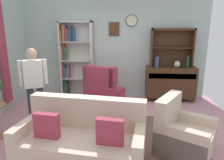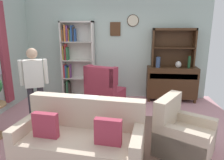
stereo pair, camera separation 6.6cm
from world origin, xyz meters
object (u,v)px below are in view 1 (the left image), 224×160
armchair_floral (182,135)px  wingback_chair (103,92)px  sideboard (170,82)px  bookshelf (74,59)px  person_reading (34,83)px  sideboard_hutch (172,42)px  bottle_wine (188,62)px  vase_tall (157,62)px  vase_round (177,64)px  coffee_table (89,113)px  book_stack (88,110)px  couch_floral (82,141)px

armchair_floral → wingback_chair: 2.35m
sideboard → wingback_chair: bearing=-159.7°
bookshelf → person_reading: 1.93m
sideboard_hutch → person_reading: size_ratio=0.71×
wingback_chair → person_reading: bearing=-135.2°
bottle_wine → person_reading: (-3.31, -1.72, -0.17)m
vase_tall → vase_round: vase_tall is taller
wingback_chair → armchair_floral: bearing=-50.9°
sideboard_hutch → coffee_table: (-1.85, -2.00, -1.21)m
bottle_wine → book_stack: (-2.25, -1.86, -0.63)m
person_reading → book_stack: bearing=-7.4°
vase_round → couch_floral: 3.41m
bookshelf → coffee_table: size_ratio=2.62×
sideboard → book_stack: 2.69m
vase_tall → bottle_wine: size_ratio=0.90×
sideboard_hutch → vase_round: 0.60m
coffee_table → bottle_wine: bearing=38.9°
bookshelf → book_stack: size_ratio=10.80×
wingback_chair → coffee_table: 1.26m
armchair_floral → person_reading: bearing=166.3°
person_reading → book_stack: size_ratio=8.03×
vase_tall → coffee_table: 2.43m
bookshelf → couch_floral: bookshelf is taller
sideboard_hutch → bottle_wine: bearing=-27.0°
couch_floral → armchair_floral: 1.56m
sideboard → vase_tall: size_ratio=4.68×
vase_round → armchair_floral: 2.53m
bottle_wine → couch_floral: bottle_wine is taller
sideboard_hutch → person_reading: 3.56m
sideboard → bottle_wine: 0.69m
vase_round → person_reading: 3.52m
sideboard → couch_floral: bearing=-122.2°
vase_round → vase_tall: bearing=-178.5°
coffee_table → book_stack: bearing=-95.6°
bookshelf → person_reading: bearing=-98.4°
vase_tall → sideboard_hutch: bearing=25.9°
vase_round → wingback_chair: 2.05m
bookshelf → sideboard: (2.64, -0.09, -0.58)m
vase_round → coffee_table: 2.77m
sideboard_hutch → vase_round: size_ratio=6.47×
book_stack → sideboard: bearing=46.5°
sideboard → coffee_table: sideboard is taller
bottle_wine → book_stack: bearing=-140.3°
vase_round → armchair_floral: size_ratio=0.16×
book_stack → sideboard_hutch: bearing=48.0°
sideboard → person_reading: size_ratio=0.83×
sideboard → armchair_floral: bearing=-95.9°
couch_floral → wingback_chair: 2.17m
armchair_floral → wingback_chair: (-1.48, 1.82, 0.09)m
bookshelf → wingback_chair: bookshelf is taller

